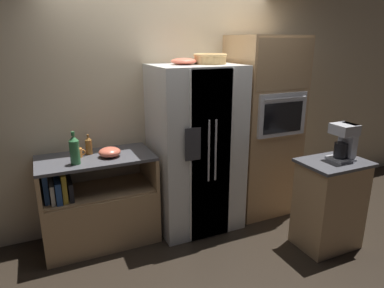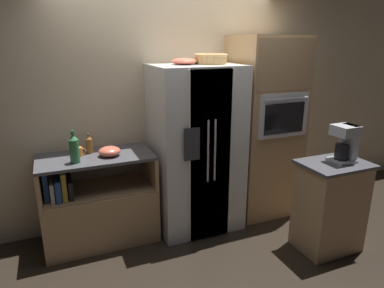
% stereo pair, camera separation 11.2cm
% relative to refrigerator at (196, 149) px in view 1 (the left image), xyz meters
% --- Properties ---
extents(ground_plane, '(20.00, 20.00, 0.00)m').
position_rel_refrigerator_xyz_m(ground_plane, '(-0.17, -0.05, -0.90)').
color(ground_plane, black).
extents(wall_back, '(12.00, 0.06, 2.80)m').
position_rel_refrigerator_xyz_m(wall_back, '(-0.17, 0.40, 0.50)').
color(wall_back, beige).
rests_on(wall_back, ground_plane).
extents(counter_left, '(1.12, 0.59, 0.94)m').
position_rel_refrigerator_xyz_m(counter_left, '(-1.07, 0.07, -0.55)').
color(counter_left, tan).
rests_on(counter_left, ground_plane).
extents(refrigerator, '(0.91, 0.76, 1.80)m').
position_rel_refrigerator_xyz_m(refrigerator, '(0.00, 0.00, 0.00)').
color(refrigerator, silver).
rests_on(refrigerator, ground_plane).
extents(wall_oven, '(0.75, 0.73, 2.09)m').
position_rel_refrigerator_xyz_m(wall_oven, '(0.88, 0.03, 0.15)').
color(wall_oven, tan).
rests_on(wall_oven, ground_plane).
extents(island_counter, '(0.64, 0.47, 0.92)m').
position_rel_refrigerator_xyz_m(island_counter, '(1.03, -0.96, -0.44)').
color(island_counter, tan).
rests_on(island_counter, ground_plane).
extents(wicker_basket, '(0.35, 0.35, 0.10)m').
position_rel_refrigerator_xyz_m(wicker_basket, '(0.17, 0.01, 0.96)').
color(wicker_basket, tan).
rests_on(wicker_basket, refrigerator).
extents(fruit_bowl, '(0.26, 0.26, 0.07)m').
position_rel_refrigerator_xyz_m(fruit_bowl, '(-0.12, 0.04, 0.93)').
color(fruit_bowl, '#DB664C').
rests_on(fruit_bowl, refrigerator).
extents(bottle_tall, '(0.07, 0.07, 0.20)m').
position_rel_refrigerator_xyz_m(bottle_tall, '(-1.10, 0.18, 0.13)').
color(bottle_tall, brown).
rests_on(bottle_tall, counter_left).
extents(bottle_short, '(0.09, 0.09, 0.31)m').
position_rel_refrigerator_xyz_m(bottle_short, '(-1.26, -0.06, 0.18)').
color(bottle_short, '#33723F').
rests_on(bottle_short, counter_left).
extents(mug, '(0.12, 0.08, 0.09)m').
position_rel_refrigerator_xyz_m(mug, '(-1.21, 0.13, 0.08)').
color(mug, orange).
rests_on(mug, counter_left).
extents(mixing_bowl, '(0.21, 0.21, 0.09)m').
position_rel_refrigerator_xyz_m(mixing_bowl, '(-0.93, 0.02, 0.08)').
color(mixing_bowl, '#DB664C').
rests_on(mixing_bowl, counter_left).
extents(coffee_maker, '(0.21, 0.21, 0.36)m').
position_rel_refrigerator_xyz_m(coffee_maker, '(1.13, -0.96, 0.21)').
color(coffee_maker, '#B2B2B7').
rests_on(coffee_maker, island_counter).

